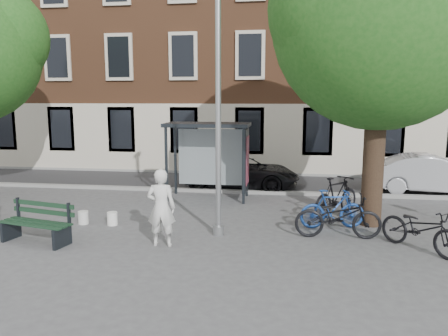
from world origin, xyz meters
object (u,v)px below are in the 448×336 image
Objects in this scene: bike_a at (338,216)px; bike_b at (332,209)px; bus_shelter at (220,143)px; lamppost at (218,126)px; bike_c at (421,229)px; bench at (37,225)px; painter at (161,208)px; bike_d at (336,196)px; car_silver at (432,174)px; car_dark at (242,172)px.

bike_b is at bearing 1.53° from bike_a.
lamppost is at bearing -81.57° from bus_shelter.
bike_a is 1.89m from bike_c.
bike_c is (8.97, 0.68, 0.09)m from bench.
painter reaches higher than bike_c.
bike_c is at bearing 161.59° from bike_d.
bus_shelter reaches higher than bench.
bike_c is at bearing 17.01° from bench.
bike_a is at bearing 116.75° from bike_c.
painter is 4.61m from bike_b.
bus_shelter is (-0.61, 4.11, -0.87)m from lamppost.
car_silver reaches higher than bike_c.
car_silver is at bearing 40.77° from lamppost.
car_silver is (2.23, 6.50, 0.18)m from bike_c.
lamppost is 3.05× the size of bike_d.
bike_b is (2.92, 1.03, -2.26)m from lamppost.
bike_c is 1.00× the size of bike_d.
lamppost is at bearing 28.23° from bench.
lamppost is 3.18× the size of bench.
car_dark is (-2.96, 4.97, 0.09)m from bike_b.
bench is 9.00m from bike_c.
car_dark reaches higher than bike_c.
bus_shelter is at bearing 98.43° from lamppost.
bike_b is 6.40m from car_silver.
bike_a is at bearing 126.94° from bike_d.
bus_shelter is 5.22m from painter.
bike_d reaches higher than bike_c.
bike_c is 0.47× the size of car_silver.
bike_a reaches higher than bike_b.
bike_a is at bearing -168.39° from painter.
bus_shelter is 4.39m from bike_d.
car_dark is (-3.02, 5.81, 0.06)m from bike_a.
bike_d is (3.76, -1.85, -1.32)m from bus_shelter.
bus_shelter is at bearing 15.61° from bike_d.
bench is 0.43× the size of car_dark.
lamppost is 5.26m from bike_c.
bus_shelter is 1.62× the size of bike_b.
lamppost is 3.83m from bike_b.
bike_b is at bearing 145.83° from car_silver.
bench is (-3.63, -5.29, -1.48)m from bus_shelter.
car_silver is (4.04, 4.97, 0.18)m from bike_b.
bus_shelter is 6.58m from bench.
bike_b reaches higher than bench.
bike_c is (5.34, -4.61, -1.39)m from bus_shelter.
lamppost reaches higher than painter.
bench is at bearing -124.50° from bus_shelter.
car_silver reaches higher than bench.
bench is at bearing -0.44° from painter.
bus_shelter is at bearing 166.32° from car_dark.
painter reaches higher than car_dark.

